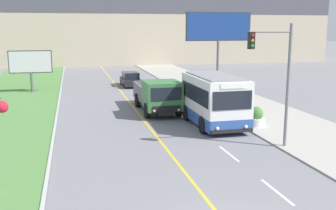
{
  "coord_description": "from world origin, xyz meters",
  "views": [
    {
      "loc": [
        -4.39,
        -9.08,
        5.95
      ],
      "look_at": [
        1.1,
        13.4,
        1.4
      ],
      "focal_mm": 42.0,
      "sensor_mm": 36.0,
      "label": 1
    }
  ],
  "objects_px": {
    "dump_truck": "(159,97)",
    "planter_round_near": "(256,117)",
    "planter_round_second": "(231,105)",
    "billboard_small": "(30,63)",
    "planter_round_third": "(213,96)",
    "car_distant": "(131,79)",
    "billboard_large": "(219,29)",
    "city_bus": "(214,101)",
    "traffic_light_mast": "(277,71)"
  },
  "relations": [
    {
      "from": "billboard_small",
      "to": "planter_round_near",
      "type": "relative_size",
      "value": 3.32
    },
    {
      "from": "car_distant",
      "to": "planter_round_near",
      "type": "bearing_deg",
      "value": -75.57
    },
    {
      "from": "car_distant",
      "to": "planter_round_third",
      "type": "bearing_deg",
      "value": -66.63
    },
    {
      "from": "billboard_large",
      "to": "planter_round_near",
      "type": "relative_size",
      "value": 6.33
    },
    {
      "from": "planter_round_near",
      "to": "traffic_light_mast",
      "type": "bearing_deg",
      "value": -104.54
    },
    {
      "from": "car_distant",
      "to": "planter_round_third",
      "type": "height_order",
      "value": "car_distant"
    },
    {
      "from": "dump_truck",
      "to": "planter_round_second",
      "type": "height_order",
      "value": "dump_truck"
    },
    {
      "from": "city_bus",
      "to": "planter_round_second",
      "type": "relative_size",
      "value": 4.64
    },
    {
      "from": "car_distant",
      "to": "billboard_large",
      "type": "height_order",
      "value": "billboard_large"
    },
    {
      "from": "city_bus",
      "to": "dump_truck",
      "type": "relative_size",
      "value": 0.82
    },
    {
      "from": "billboard_small",
      "to": "planter_round_near",
      "type": "distance_m",
      "value": 22.42
    },
    {
      "from": "planter_round_third",
      "to": "planter_round_near",
      "type": "bearing_deg",
      "value": -90.05
    },
    {
      "from": "dump_truck",
      "to": "planter_round_near",
      "type": "xyz_separation_m",
      "value": [
        4.93,
        -5.06,
        -0.64
      ]
    },
    {
      "from": "car_distant",
      "to": "planter_round_second",
      "type": "bearing_deg",
      "value": -72.18
    },
    {
      "from": "billboard_large",
      "to": "planter_round_near",
      "type": "xyz_separation_m",
      "value": [
        -3.18,
        -15.04,
        -5.25
      ]
    },
    {
      "from": "planter_round_second",
      "to": "planter_round_third",
      "type": "relative_size",
      "value": 1.03
    },
    {
      "from": "traffic_light_mast",
      "to": "planter_round_second",
      "type": "relative_size",
      "value": 5.01
    },
    {
      "from": "planter_round_near",
      "to": "planter_round_third",
      "type": "height_order",
      "value": "planter_round_third"
    },
    {
      "from": "car_distant",
      "to": "billboard_small",
      "type": "xyz_separation_m",
      "value": [
        -9.6,
        -2.05,
        2.08
      ]
    },
    {
      "from": "dump_truck",
      "to": "billboard_large",
      "type": "relative_size",
      "value": 0.93
    },
    {
      "from": "planter_round_second",
      "to": "planter_round_third",
      "type": "distance_m",
      "value": 3.84
    },
    {
      "from": "car_distant",
      "to": "planter_round_second",
      "type": "distance_m",
      "value": 15.94
    },
    {
      "from": "traffic_light_mast",
      "to": "billboard_small",
      "type": "height_order",
      "value": "traffic_light_mast"
    },
    {
      "from": "billboard_small",
      "to": "planter_round_second",
      "type": "relative_size",
      "value": 3.18
    },
    {
      "from": "billboard_large",
      "to": "planter_round_third",
      "type": "relative_size",
      "value": 6.23
    },
    {
      "from": "billboard_small",
      "to": "planter_round_third",
      "type": "distance_m",
      "value": 17.36
    },
    {
      "from": "car_distant",
      "to": "billboard_small",
      "type": "distance_m",
      "value": 10.04
    },
    {
      "from": "city_bus",
      "to": "billboard_small",
      "type": "relative_size",
      "value": 1.46
    },
    {
      "from": "dump_truck",
      "to": "billboard_small",
      "type": "height_order",
      "value": "billboard_small"
    },
    {
      "from": "planter_round_near",
      "to": "car_distant",
      "type": "bearing_deg",
      "value": 104.43
    },
    {
      "from": "city_bus",
      "to": "planter_round_third",
      "type": "distance_m",
      "value": 7.29
    },
    {
      "from": "dump_truck",
      "to": "traffic_light_mast",
      "type": "relative_size",
      "value": 1.12
    },
    {
      "from": "traffic_light_mast",
      "to": "planter_round_second",
      "type": "height_order",
      "value": "traffic_light_mast"
    },
    {
      "from": "traffic_light_mast",
      "to": "planter_round_third",
      "type": "relative_size",
      "value": 5.15
    },
    {
      "from": "billboard_small",
      "to": "billboard_large",
      "type": "bearing_deg",
      "value": -6.19
    },
    {
      "from": "dump_truck",
      "to": "billboard_small",
      "type": "bearing_deg",
      "value": 128.79
    },
    {
      "from": "dump_truck",
      "to": "planter_round_near",
      "type": "height_order",
      "value": "dump_truck"
    },
    {
      "from": "city_bus",
      "to": "planter_round_third",
      "type": "height_order",
      "value": "city_bus"
    },
    {
      "from": "billboard_large",
      "to": "billboard_small",
      "type": "bearing_deg",
      "value": 173.81
    },
    {
      "from": "traffic_light_mast",
      "to": "city_bus",
      "type": "bearing_deg",
      "value": 104.65
    },
    {
      "from": "car_distant",
      "to": "planter_round_second",
      "type": "relative_size",
      "value": 3.49
    },
    {
      "from": "dump_truck",
      "to": "planter_round_second",
      "type": "bearing_deg",
      "value": -13.97
    },
    {
      "from": "city_bus",
      "to": "car_distant",
      "type": "xyz_separation_m",
      "value": [
        -2.49,
        18.14,
        -0.9
      ]
    },
    {
      "from": "planter_round_second",
      "to": "car_distant",
      "type": "bearing_deg",
      "value": 107.82
    },
    {
      "from": "dump_truck",
      "to": "traffic_light_mast",
      "type": "xyz_separation_m",
      "value": [
        3.85,
        -9.24,
        2.68
      ]
    },
    {
      "from": "planter_round_second",
      "to": "billboard_small",
      "type": "bearing_deg",
      "value": 137.82
    },
    {
      "from": "planter_round_near",
      "to": "billboard_small",
      "type": "bearing_deg",
      "value": 130.52
    },
    {
      "from": "billboard_small",
      "to": "planter_round_third",
      "type": "bearing_deg",
      "value": -32.63
    },
    {
      "from": "car_distant",
      "to": "planter_round_near",
      "type": "height_order",
      "value": "car_distant"
    },
    {
      "from": "car_distant",
      "to": "billboard_large",
      "type": "xyz_separation_m",
      "value": [
        8.07,
        -3.97,
        5.16
      ]
    }
  ]
}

